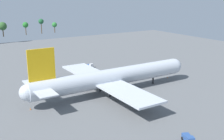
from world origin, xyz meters
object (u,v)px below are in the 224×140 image
(cargo_loader, at_px, (122,72))
(safety_cone_tail, at_px, (30,109))
(maintenance_van, at_px, (188,139))
(baggage_tug, at_px, (90,66))
(safety_cone_nose, at_px, (168,77))
(cargo_airplane, at_px, (111,78))

(cargo_loader, height_order, safety_cone_tail, cargo_loader)
(maintenance_van, height_order, baggage_tug, maintenance_van)
(safety_cone_nose, distance_m, safety_cone_tail, 63.97)
(maintenance_van, bearing_deg, cargo_airplane, 85.50)
(cargo_loader, height_order, maintenance_van, maintenance_van)
(cargo_airplane, distance_m, safety_cone_tail, 32.22)
(cargo_loader, height_order, safety_cone_nose, cargo_loader)
(maintenance_van, distance_m, safety_cone_nose, 57.89)
(safety_cone_tail, bearing_deg, baggage_tug, 41.96)
(baggage_tug, height_order, safety_cone_nose, baggage_tug)
(safety_cone_tail, bearing_deg, maintenance_van, -56.60)
(cargo_airplane, xyz_separation_m, safety_cone_nose, (32.22, 2.87, -5.80))
(safety_cone_tail, bearing_deg, cargo_loader, 20.65)
(cargo_airplane, bearing_deg, safety_cone_nose, 5.09)
(cargo_loader, distance_m, safety_cone_tail, 52.90)
(cargo_airplane, xyz_separation_m, cargo_loader, (17.80, 18.83, -5.06))
(maintenance_van, height_order, safety_cone_nose, maintenance_van)
(maintenance_van, bearing_deg, safety_cone_tail, 123.40)
(safety_cone_nose, bearing_deg, safety_cone_tail, -177.59)
(maintenance_van, bearing_deg, safety_cone_nose, 52.07)
(baggage_tug, bearing_deg, safety_cone_nose, -58.90)
(cargo_airplane, relative_size, maintenance_van, 14.83)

